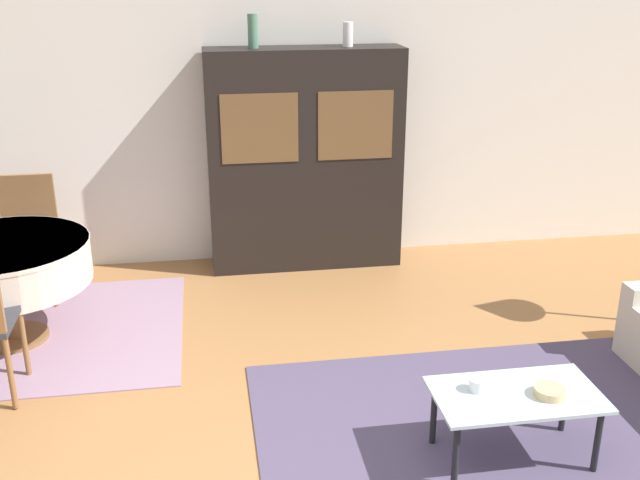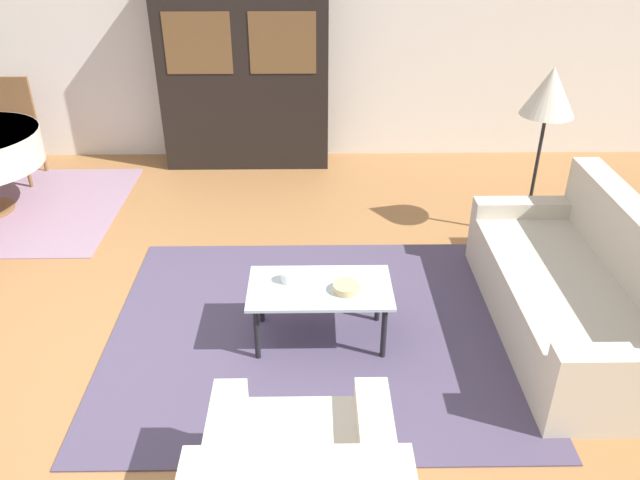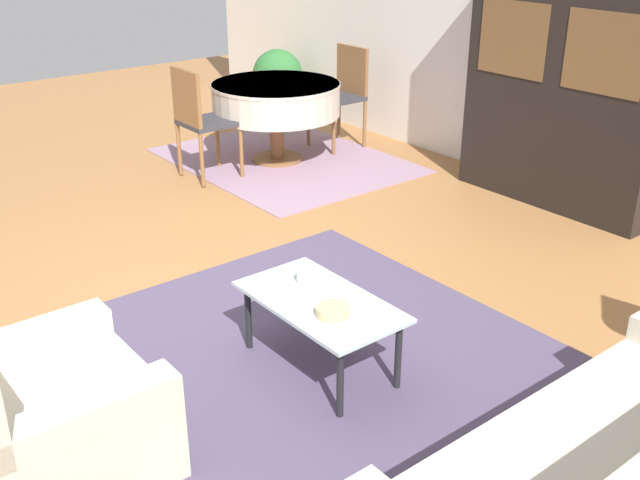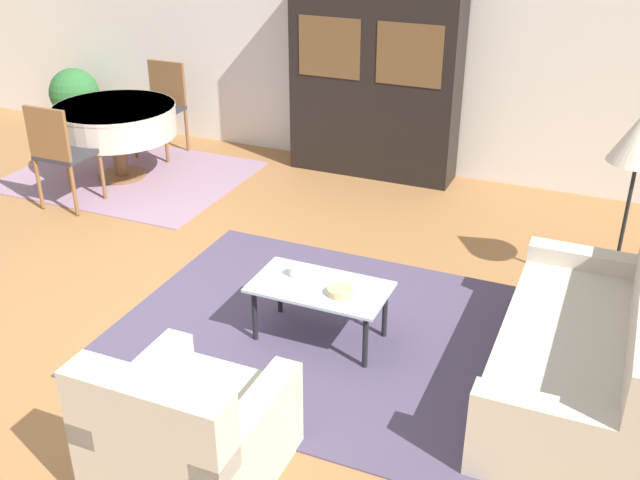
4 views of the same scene
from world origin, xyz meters
name	(u,v)px [view 1 (image 1 of 4)]	position (x,y,z in m)	size (l,w,h in m)	color
wall_back	(258,112)	(0.00, 3.63, 1.35)	(10.00, 0.06, 2.70)	silver
area_rug	(501,449)	(1.08, 0.40, 0.01)	(2.73, 2.28, 0.01)	#4C425B
dining_rug	(24,335)	(-1.88, 2.26, 0.01)	(2.32, 1.80, 0.01)	gray
coffee_table	(516,401)	(1.10, 0.32, 0.37)	(0.91, 0.50, 0.40)	black
display_cabinet	(305,160)	(0.38, 3.37, 0.96)	(1.68, 0.43, 1.93)	black
dining_table	(3,264)	(-1.93, 2.20, 0.60)	(1.21, 1.21, 0.75)	brown
dining_chair_far	(28,229)	(-1.93, 3.02, 0.58)	(0.44, 0.44, 0.99)	brown
cup	(478,385)	(0.90, 0.38, 0.45)	(0.10, 0.10, 0.07)	white
bowl	(550,392)	(1.26, 0.27, 0.44)	(0.17, 0.17, 0.05)	tan
vase_tall	(253,31)	(-0.04, 3.37, 2.06)	(0.09, 0.09, 0.27)	#4C7A60
vase_short	(348,34)	(0.75, 3.37, 2.03)	(0.09, 0.09, 0.20)	white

